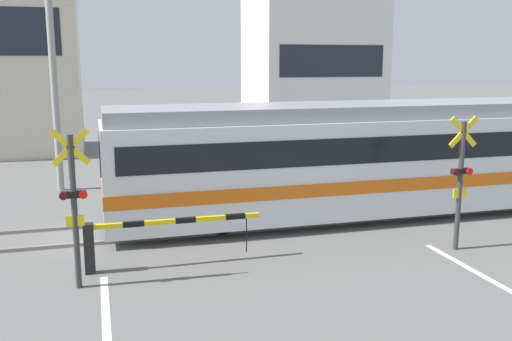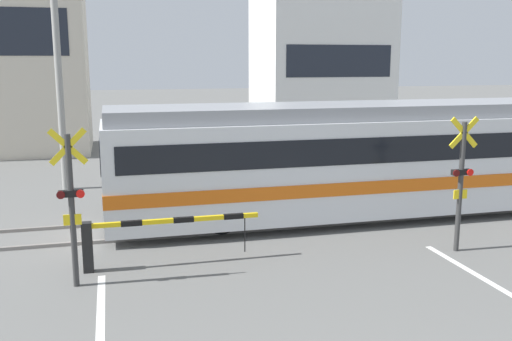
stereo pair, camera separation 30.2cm
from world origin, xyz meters
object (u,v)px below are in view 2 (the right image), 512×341
at_px(crossing_barrier_near, 134,233).
at_px(pedestrian, 206,158).
at_px(crossing_signal_right, 461,178).
at_px(crossing_signal_left, 71,201).
at_px(commuter_train, 379,156).
at_px(crossing_barrier_far, 314,170).

distance_m(crossing_barrier_near, pedestrian, 7.76).
bearing_deg(crossing_signal_right, crossing_barrier_near, 174.24).
bearing_deg(crossing_signal_left, crossing_barrier_near, 31.97).
relative_size(commuter_train, crossing_barrier_far, 4.04).
relative_size(crossing_barrier_far, crossing_signal_left, 1.20).
distance_m(commuter_train, crossing_signal_right, 3.24).
height_order(crossing_signal_left, crossing_signal_right, same).
xyz_separation_m(commuter_train, crossing_barrier_far, (-0.80, 2.88, -0.90)).
xyz_separation_m(crossing_barrier_near, crossing_signal_left, (-1.12, -0.70, 0.91)).
bearing_deg(crossing_signal_right, pedestrian, 118.10).
bearing_deg(crossing_barrier_far, commuter_train, -74.57).
distance_m(crossing_signal_left, crossing_signal_right, 8.05).
bearing_deg(crossing_signal_left, pedestrian, 64.63).
height_order(commuter_train, pedestrian, commuter_train).
bearing_deg(crossing_barrier_near, commuter_train, 20.91).
xyz_separation_m(crossing_signal_left, pedestrian, (3.79, 7.99, -0.71)).
distance_m(crossing_barrier_near, crossing_signal_left, 1.60).
relative_size(crossing_barrier_near, crossing_signal_left, 1.20).
bearing_deg(commuter_train, crossing_barrier_near, -159.09).
height_order(crossing_barrier_far, pedestrian, pedestrian).
bearing_deg(commuter_train, crossing_barrier_far, 105.43).
xyz_separation_m(crossing_signal_left, crossing_signal_right, (8.05, 0.00, 0.00)).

